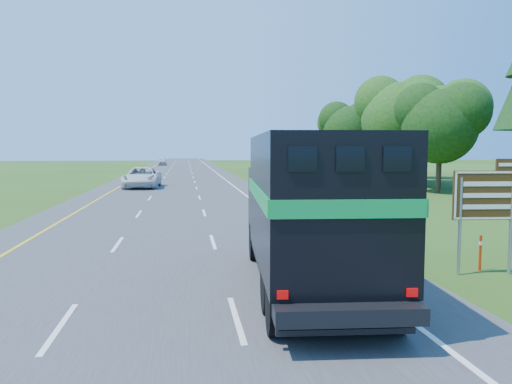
% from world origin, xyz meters
% --- Properties ---
extents(ground, '(300.00, 300.00, 0.00)m').
position_xyz_m(ground, '(0.00, 0.00, 0.00)').
color(ground, '#264211').
rests_on(ground, ground).
extents(road, '(15.00, 260.00, 0.04)m').
position_xyz_m(road, '(0.00, 50.00, 0.02)').
color(road, '#38383A').
rests_on(road, ground).
extents(lane_markings, '(11.15, 260.00, 0.01)m').
position_xyz_m(lane_markings, '(0.00, 50.00, 0.04)').
color(lane_markings, yellow).
rests_on(lane_markings, road).
extents(tree_wall_right, '(16.00, 100.00, 12.00)m').
position_xyz_m(tree_wall_right, '(26.00, 30.00, 6.00)').
color(tree_wall_right, '#113B10').
rests_on(tree_wall_right, ground).
extents(horse_truck, '(3.48, 9.20, 3.99)m').
position_xyz_m(horse_truck, '(3.95, 3.94, 2.18)').
color(horse_truck, black).
rests_on(horse_truck, road).
extents(white_suv, '(3.40, 7.05, 1.94)m').
position_xyz_m(white_suv, '(-3.23, 39.46, 1.01)').
color(white_suv, silver).
rests_on(white_suv, road).
extents(far_car, '(1.88, 4.48, 1.51)m').
position_xyz_m(far_car, '(-4.11, 103.04, 0.80)').
color(far_car, '#B4B5BB').
rests_on(far_car, road).
extents(exit_sign, '(2.01, 0.24, 3.42)m').
position_xyz_m(exit_sign, '(9.50, 4.89, 2.22)').
color(exit_sign, gray).
rests_on(exit_sign, ground).
extents(delineator, '(0.09, 0.05, 1.09)m').
position_xyz_m(delineator, '(9.63, 5.36, 0.58)').
color(delineator, red).
rests_on(delineator, ground).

